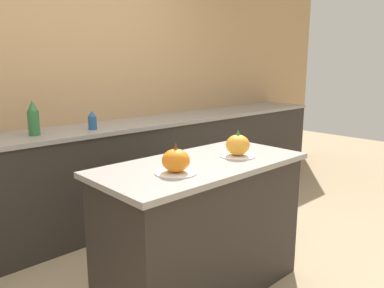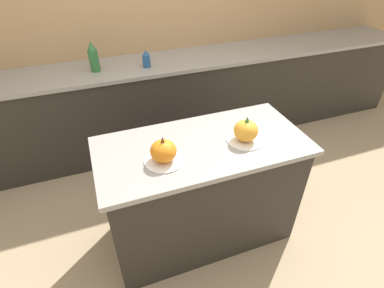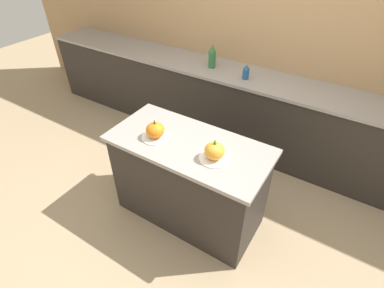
{
  "view_description": "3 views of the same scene",
  "coord_description": "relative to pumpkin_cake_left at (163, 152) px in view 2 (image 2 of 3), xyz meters",
  "views": [
    {
      "loc": [
        -1.58,
        -1.6,
        1.47
      ],
      "look_at": [
        -0.06,
        0.03,
        1.0
      ],
      "focal_mm": 35.0,
      "sensor_mm": 36.0,
      "label": 1
    },
    {
      "loc": [
        -0.6,
        -1.42,
        2.01
      ],
      "look_at": [
        -0.08,
        -0.02,
        0.91
      ],
      "focal_mm": 28.0,
      "sensor_mm": 36.0,
      "label": 2
    },
    {
      "loc": [
        1.06,
        -1.63,
        2.38
      ],
      "look_at": [
        0.06,
        -0.05,
        0.93
      ],
      "focal_mm": 28.0,
      "sensor_mm": 36.0,
      "label": 3
    }
  ],
  "objects": [
    {
      "name": "ground_plane",
      "position": [
        0.28,
        0.08,
        -0.95
      ],
      "size": [
        12.0,
        12.0,
        0.0
      ],
      "primitive_type": "plane",
      "color": "tan"
    },
    {
      "name": "wall_back",
      "position": [
        0.28,
        1.75,
        0.3
      ],
      "size": [
        8.0,
        0.06,
        2.5
      ],
      "color": "tan",
      "rests_on": "ground_plane"
    },
    {
      "name": "kitchen_island",
      "position": [
        0.28,
        0.08,
        -0.5
      ],
      "size": [
        1.37,
        0.66,
        0.88
      ],
      "color": "#2D2823",
      "rests_on": "ground_plane"
    },
    {
      "name": "back_counter",
      "position": [
        0.28,
        1.42,
        -0.48
      ],
      "size": [
        6.0,
        0.6,
        0.93
      ],
      "color": "#2D2823",
      "rests_on": "ground_plane"
    },
    {
      "name": "pumpkin_cake_left",
      "position": [
        0.0,
        0.0,
        0.0
      ],
      "size": [
        0.24,
        0.24,
        0.18
      ],
      "color": "white",
      "rests_on": "kitchen_island"
    },
    {
      "name": "pumpkin_cake_right",
      "position": [
        0.55,
        0.02,
        0.0
      ],
      "size": [
        0.24,
        0.24,
        0.18
      ],
      "color": "white",
      "rests_on": "kitchen_island"
    },
    {
      "name": "bottle_tall",
      "position": [
        -0.25,
        1.4,
        0.12
      ],
      "size": [
        0.09,
        0.09,
        0.27
      ],
      "color": "#2D6B38",
      "rests_on": "back_counter"
    },
    {
      "name": "bottle_short",
      "position": [
        0.21,
        1.33,
        0.06
      ],
      "size": [
        0.07,
        0.07,
        0.16
      ],
      "color": "#235184",
      "rests_on": "back_counter"
    }
  ]
}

